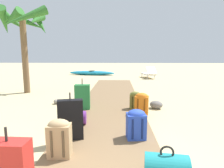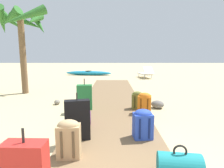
{
  "view_description": "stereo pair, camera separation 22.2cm",
  "coord_description": "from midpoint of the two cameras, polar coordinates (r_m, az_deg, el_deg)",
  "views": [
    {
      "loc": [
        0.22,
        -0.97,
        1.56
      ],
      "look_at": [
        0.02,
        5.52,
        0.55
      ],
      "focal_mm": 30.57,
      "sensor_mm": 36.0,
      "label": 1
    },
    {
      "loc": [
        0.0,
        -0.97,
        1.56
      ],
      "look_at": [
        0.02,
        5.52,
        0.55
      ],
      "focal_mm": 30.57,
      "sensor_mm": 36.0,
      "label": 2
    }
  ],
  "objects": [
    {
      "name": "backpack_tan",
      "position": [
        2.93,
        -15.18,
        -15.26
      ],
      "size": [
        0.33,
        0.25,
        0.56
      ],
      "color": "tan",
      "rests_on": "boardwalk"
    },
    {
      "name": "backpack_olive",
      "position": [
        5.28,
        6.24,
        -4.66
      ],
      "size": [
        0.31,
        0.21,
        0.48
      ],
      "color": "olive",
      "rests_on": "boardwalk"
    },
    {
      "name": "lounge_chair",
      "position": [
        12.92,
        9.46,
        3.26
      ],
      "size": [
        0.88,
        1.64,
        0.77
      ],
      "color": "white",
      "rests_on": "ground"
    },
    {
      "name": "rock_left_near",
      "position": [
        6.3,
        -17.19,
        -5.18
      ],
      "size": [
        0.2,
        0.24,
        0.15
      ],
      "primitive_type": "ellipsoid",
      "rotation": [
        0.0,
        0.0,
        1.67
      ],
      "color": "gray",
      "rests_on": "ground"
    },
    {
      "name": "boardwalk",
      "position": [
        6.18,
        -1.17,
        -5.4
      ],
      "size": [
        1.8,
        10.03,
        0.08
      ],
      "primitive_type": "cube",
      "color": "brown",
      "rests_on": "ground"
    },
    {
      "name": "kayak",
      "position": [
        14.63,
        -7.6,
        3.29
      ],
      "size": [
        3.56,
        1.12,
        0.33
      ],
      "color": "teal",
      "rests_on": "ground"
    },
    {
      "name": "ground_plane",
      "position": [
        5.22,
        -1.37,
        -8.54
      ],
      "size": [
        60.0,
        60.0,
        0.0
      ],
      "primitive_type": "plane",
      "color": "tan"
    },
    {
      "name": "duffel_bag_teal",
      "position": [
        2.54,
        16.74,
        -22.63
      ],
      "size": [
        0.54,
        0.4,
        0.44
      ],
      "color": "#197A7F",
      "rests_on": "boardwalk"
    },
    {
      "name": "palm_tree_near_left",
      "position": [
        8.49,
        -26.1,
        15.53
      ],
      "size": [
        2.17,
        2.32,
        3.38
      ],
      "color": "brown",
      "rests_on": "ground"
    },
    {
      "name": "backpack_orange",
      "position": [
        4.86,
        8.26,
        -5.54
      ],
      "size": [
        0.37,
        0.32,
        0.53
      ],
      "color": "orange",
      "rests_on": "boardwalk"
    },
    {
      "name": "rock_right_mid",
      "position": [
        5.74,
        12.25,
        -5.95
      ],
      "size": [
        0.49,
        0.47,
        0.23
      ],
      "primitive_type": "ellipsoid",
      "rotation": [
        0.0,
        0.0,
        2.58
      ],
      "color": "slate",
      "rests_on": "ground"
    },
    {
      "name": "duffel_bag_purple",
      "position": [
        4.18,
        -11.5,
        -9.95
      ],
      "size": [
        0.51,
        0.33,
        0.4
      ],
      "color": "#6B2D84",
      "rests_on": "boardwalk"
    },
    {
      "name": "backpack_blue",
      "position": [
        3.47,
        7.2,
        -11.47
      ],
      "size": [
        0.35,
        0.3,
        0.53
      ],
      "color": "#2847B7",
      "rests_on": "boardwalk"
    },
    {
      "name": "suitcase_green",
      "position": [
        5.24,
        -9.54,
        -3.87
      ],
      "size": [
        0.42,
        0.26,
        0.84
      ],
      "color": "#237538",
      "rests_on": "boardwalk"
    },
    {
      "name": "suitcase_black",
      "position": [
        3.43,
        -12.3,
        -10.48
      ],
      "size": [
        0.45,
        0.25,
        0.84
      ],
      "color": "black",
      "rests_on": "boardwalk"
    }
  ]
}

